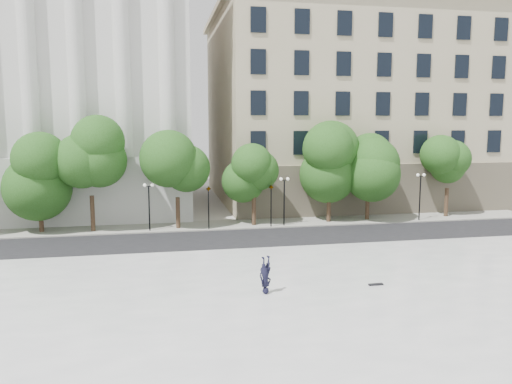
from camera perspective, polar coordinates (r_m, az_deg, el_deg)
The scene contains 12 objects.
ground at distance 21.15m, azimuth 3.34°, elevation -16.97°, with size 160.00×160.00×0.00m, color #B5B3AB.
plaza at distance 23.75m, azimuth 1.51°, elevation -13.51°, with size 44.00×22.00×0.45m, color white.
street at distance 37.96m, azimuth -3.38°, elevation -5.67°, with size 60.00×8.00×0.02m, color black.
far_sidewalk at distance 43.76m, azimuth -4.42°, elevation -3.80°, with size 60.00×4.00×0.12m, color #A09E93.
building_west at distance 58.60m, azimuth -23.38°, elevation 11.14°, with size 31.50×27.65×25.60m.
building_east at distance 62.67m, azimuth 12.58°, elevation 9.73°, with size 36.00×26.15×23.00m.
traffic_light_west at distance 41.40m, azimuth -5.47°, elevation 0.66°, with size 0.71×1.84×4.23m.
traffic_light_east at distance 42.24m, azimuth 1.75°, elevation 0.78°, with size 0.64×1.74×4.19m.
person_lying at distance 25.31m, azimuth 1.10°, elevation -10.97°, with size 0.69×0.45×1.90m, color black.
skateboard at distance 27.35m, azimuth 13.54°, elevation -10.23°, with size 0.78×0.20×0.08m, color black.
street_trees at distance 42.54m, azimuth -5.62°, elevation 2.72°, with size 46.84×4.98×7.83m.
lamp_posts at distance 41.88m, azimuth -4.42°, elevation -0.30°, with size 38.18×0.28×4.39m.
Camera 1 is at (-4.79, -18.60, 8.87)m, focal length 35.00 mm.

